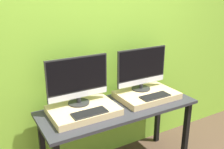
{
  "coord_description": "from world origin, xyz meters",
  "views": [
    {
      "loc": [
        -1.16,
        -1.58,
        1.82
      ],
      "look_at": [
        0.0,
        0.42,
        1.04
      ],
      "focal_mm": 40.0,
      "sensor_mm": 36.0,
      "label": 1
    }
  ],
  "objects_px": {
    "keyboard_left": "(90,113)",
    "keyboard_right": "(155,96)",
    "monitor_right": "(142,68)",
    "monitor_left": "(78,80)"
  },
  "relations": [
    {
      "from": "monitor_left",
      "to": "monitor_right",
      "type": "relative_size",
      "value": 1.0
    },
    {
      "from": "monitor_left",
      "to": "keyboard_right",
      "type": "relative_size",
      "value": 1.88
    },
    {
      "from": "monitor_right",
      "to": "keyboard_right",
      "type": "bearing_deg",
      "value": -90.0
    },
    {
      "from": "monitor_left",
      "to": "monitor_right",
      "type": "distance_m",
      "value": 0.72
    },
    {
      "from": "keyboard_left",
      "to": "monitor_right",
      "type": "xyz_separation_m",
      "value": [
        0.72,
        0.24,
        0.23
      ]
    },
    {
      "from": "monitor_left",
      "to": "keyboard_left",
      "type": "xyz_separation_m",
      "value": [
        0.0,
        -0.24,
        -0.23
      ]
    },
    {
      "from": "keyboard_right",
      "to": "keyboard_left",
      "type": "bearing_deg",
      "value": 180.0
    },
    {
      "from": "keyboard_left",
      "to": "keyboard_right",
      "type": "height_order",
      "value": "same"
    },
    {
      "from": "keyboard_right",
      "to": "monitor_right",
      "type": "bearing_deg",
      "value": 90.0
    },
    {
      "from": "monitor_right",
      "to": "keyboard_right",
      "type": "height_order",
      "value": "monitor_right"
    }
  ]
}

